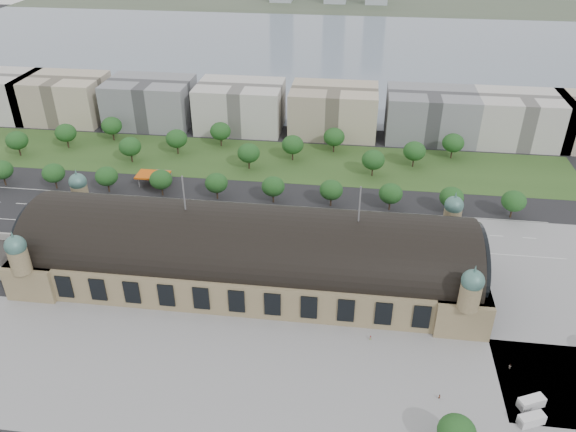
# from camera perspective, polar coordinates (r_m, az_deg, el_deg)

# --- Properties ---
(ground) EXTENTS (900.00, 900.00, 0.00)m
(ground) POSITION_cam_1_polar(r_m,az_deg,el_deg) (191.70, -3.90, -6.32)
(ground) COLOR black
(ground) RESTS_ON ground
(station) EXTENTS (150.00, 48.40, 44.30)m
(station) POSITION_cam_1_polar(r_m,az_deg,el_deg) (185.68, -4.01, -3.80)
(station) COLOR #897855
(station) RESTS_ON ground
(plaza_south) EXTENTS (190.00, 48.00, 0.12)m
(plaza_south) POSITION_cam_1_polar(r_m,az_deg,el_deg) (158.09, -3.29, -16.22)
(plaza_south) COLOR gray
(plaza_south) RESTS_ON ground
(plaza_east) EXTENTS (56.00, 100.00, 0.12)m
(plaza_east) POSITION_cam_1_polar(r_m,az_deg,el_deg) (201.69, 26.52, -7.96)
(plaza_east) COLOR gray
(plaza_east) RESTS_ON ground
(road_slab) EXTENTS (260.00, 26.00, 0.10)m
(road_slab) POSITION_cam_1_polar(r_m,az_deg,el_deg) (226.37, -7.08, -0.12)
(road_slab) COLOR black
(road_slab) RESTS_ON ground
(grass_belt) EXTENTS (300.00, 45.00, 0.10)m
(grass_belt) POSITION_cam_1_polar(r_m,az_deg,el_deg) (272.73, -3.35, 5.72)
(grass_belt) COLOR #2C4C1E
(grass_belt) RESTS_ON ground
(petrol_station) EXTENTS (14.00, 13.00, 5.05)m
(petrol_station) POSITION_cam_1_polar(r_m,az_deg,el_deg) (257.38, -13.06, 4.05)
(petrol_station) COLOR #CC510C
(petrol_station) RESTS_ON ground
(lake) EXTENTS (700.00, 320.00, 0.08)m
(lake) POSITION_cam_1_polar(r_m,az_deg,el_deg) (463.24, 3.27, 16.37)
(lake) COLOR slate
(lake) RESTS_ON ground
(far_shore) EXTENTS (700.00, 120.00, 0.14)m
(far_shore) POSITION_cam_1_polar(r_m,az_deg,el_deg) (658.44, 4.76, 20.66)
(far_shore) COLOR #44513D
(far_shore) RESTS_ON ground
(office_1) EXTENTS (45.00, 32.00, 24.00)m
(office_1) POSITION_cam_1_polar(r_m,az_deg,el_deg) (341.87, -21.83, 11.04)
(office_1) COLOR #B4A78D
(office_1) RESTS_ON ground
(office_2) EXTENTS (45.00, 32.00, 24.00)m
(office_2) POSITION_cam_1_polar(r_m,az_deg,el_deg) (321.14, -13.81, 11.16)
(office_2) COLOR gray
(office_2) RESTS_ON ground
(office_3) EXTENTS (45.00, 32.00, 24.00)m
(office_3) POSITION_cam_1_polar(r_m,az_deg,el_deg) (307.23, -4.87, 11.04)
(office_3) COLOR #B7B3AD
(office_3) RESTS_ON ground
(office_4) EXTENTS (45.00, 32.00, 24.00)m
(office_4) POSITION_cam_1_polar(r_m,az_deg,el_deg) (301.07, 4.65, 10.63)
(office_4) COLOR #B4A78D
(office_4) RESTS_ON ground
(office_5) EXTENTS (45.00, 32.00, 24.00)m
(office_5) POSITION_cam_1_polar(r_m,az_deg,el_deg) (303.15, 14.26, 9.92)
(office_5) COLOR gray
(office_5) RESTS_ON ground
(office_6) EXTENTS (45.00, 32.00, 24.00)m
(office_6) POSITION_cam_1_polar(r_m,az_deg,el_deg) (311.94, 22.56, 9.09)
(office_6) COLOR #B7B3AD
(office_6) RESTS_ON ground
(tree_row_0) EXTENTS (9.60, 9.60, 11.52)m
(tree_row_0) POSITION_cam_1_polar(r_m,az_deg,el_deg) (275.53, -27.09, 4.19)
(tree_row_0) COLOR #2D2116
(tree_row_0) RESTS_ON ground
(tree_row_1) EXTENTS (9.60, 9.60, 11.52)m
(tree_row_1) POSITION_cam_1_polar(r_m,az_deg,el_deg) (263.01, -22.72, 4.05)
(tree_row_1) COLOR #2D2116
(tree_row_1) RESTS_ON ground
(tree_row_2) EXTENTS (9.60, 9.60, 11.52)m
(tree_row_2) POSITION_cam_1_polar(r_m,az_deg,el_deg) (252.16, -17.95, 3.86)
(tree_row_2) COLOR #2D2116
(tree_row_2) RESTS_ON ground
(tree_row_3) EXTENTS (9.60, 9.60, 11.52)m
(tree_row_3) POSITION_cam_1_polar(r_m,az_deg,el_deg) (243.21, -12.79, 3.63)
(tree_row_3) COLOR #2D2116
(tree_row_3) RESTS_ON ground
(tree_row_4) EXTENTS (9.60, 9.60, 11.52)m
(tree_row_4) POSITION_cam_1_polar(r_m,az_deg,el_deg) (236.36, -7.29, 3.35)
(tree_row_4) COLOR #2D2116
(tree_row_4) RESTS_ON ground
(tree_row_5) EXTENTS (9.60, 9.60, 11.52)m
(tree_row_5) POSITION_cam_1_polar(r_m,az_deg,el_deg) (231.80, -1.52, 3.02)
(tree_row_5) COLOR #2D2116
(tree_row_5) RESTS_ON ground
(tree_row_6) EXTENTS (9.60, 9.60, 11.52)m
(tree_row_6) POSITION_cam_1_polar(r_m,az_deg,el_deg) (229.67, 4.41, 2.66)
(tree_row_6) COLOR #2D2116
(tree_row_6) RESTS_ON ground
(tree_row_7) EXTENTS (9.60, 9.60, 11.52)m
(tree_row_7) POSITION_cam_1_polar(r_m,az_deg,el_deg) (230.05, 10.39, 2.26)
(tree_row_7) COLOR #2D2116
(tree_row_7) RESTS_ON ground
(tree_row_8) EXTENTS (9.60, 9.60, 11.52)m
(tree_row_8) POSITION_cam_1_polar(r_m,az_deg,el_deg) (232.90, 16.28, 1.84)
(tree_row_8) COLOR #2D2116
(tree_row_8) RESTS_ON ground
(tree_row_9) EXTENTS (9.60, 9.60, 11.52)m
(tree_row_9) POSITION_cam_1_polar(r_m,az_deg,el_deg) (238.16, 21.97, 1.42)
(tree_row_9) COLOR #2D2116
(tree_row_9) RESTS_ON ground
(tree_belt_0) EXTENTS (10.40, 10.40, 12.48)m
(tree_belt_0) POSITION_cam_1_polar(r_m,az_deg,el_deg) (303.27, -25.84, 6.93)
(tree_belt_0) COLOR #2D2116
(tree_belt_0) RESTS_ON ground
(tree_belt_1) EXTENTS (10.40, 10.40, 12.48)m
(tree_belt_1) POSITION_cam_1_polar(r_m,az_deg,el_deg) (303.12, -21.66, 7.86)
(tree_belt_1) COLOR #2D2116
(tree_belt_1) RESTS_ON ground
(tree_belt_2) EXTENTS (10.40, 10.40, 12.48)m
(tree_belt_2) POSITION_cam_1_polar(r_m,az_deg,el_deg) (304.64, -17.48, 8.74)
(tree_belt_2) COLOR #2D2116
(tree_belt_2) RESTS_ON ground
(tree_belt_3) EXTENTS (10.40, 10.40, 12.48)m
(tree_belt_3) POSITION_cam_1_polar(r_m,az_deg,el_deg) (276.96, -15.76, 6.81)
(tree_belt_3) COLOR #2D2116
(tree_belt_3) RESTS_ON ground
(tree_belt_4) EXTENTS (10.40, 10.40, 12.48)m
(tree_belt_4) POSITION_cam_1_polar(r_m,az_deg,el_deg) (280.68, -11.26, 7.72)
(tree_belt_4) COLOR #2D2116
(tree_belt_4) RESTS_ON ground
(tree_belt_5) EXTENTS (10.40, 10.40, 12.48)m
(tree_belt_5) POSITION_cam_1_polar(r_m,az_deg,el_deg) (286.12, -6.88, 8.55)
(tree_belt_5) COLOR #2D2116
(tree_belt_5) RESTS_ON ground
(tree_belt_6) EXTENTS (10.40, 10.40, 12.48)m
(tree_belt_6) POSITION_cam_1_polar(r_m,az_deg,el_deg) (260.64, -4.02, 6.41)
(tree_belt_6) COLOR #2D2116
(tree_belt_6) RESTS_ON ground
(tree_belt_7) EXTENTS (10.40, 10.40, 12.48)m
(tree_belt_7) POSITION_cam_1_polar(r_m,az_deg,el_deg) (268.66, 0.48, 7.26)
(tree_belt_7) COLOR #2D2116
(tree_belt_7) RESTS_ON ground
(tree_belt_8) EXTENTS (10.40, 10.40, 12.48)m
(tree_belt_8) POSITION_cam_1_polar(r_m,az_deg,el_deg) (278.26, 4.71, 8.01)
(tree_belt_8) COLOR #2D2116
(tree_belt_8) RESTS_ON ground
(tree_belt_9) EXTENTS (10.40, 10.40, 12.48)m
(tree_belt_9) POSITION_cam_1_polar(r_m,az_deg,el_deg) (256.25, 8.66, 5.67)
(tree_belt_9) COLOR #2D2116
(tree_belt_9) RESTS_ON ground
(tree_belt_10) EXTENTS (10.40, 10.40, 12.48)m
(tree_belt_10) POSITION_cam_1_polar(r_m,az_deg,el_deg) (268.46, 12.72, 6.45)
(tree_belt_10) COLOR #2D2116
(tree_belt_10) RESTS_ON ground
(tree_belt_11) EXTENTS (10.40, 10.40, 12.48)m
(tree_belt_11) POSITION_cam_1_polar(r_m,az_deg,el_deg) (281.93, 16.43, 7.14)
(tree_belt_11) COLOR #2D2116
(tree_belt_11) RESTS_ON ground
(tree_plaza_s) EXTENTS (9.00, 9.00, 10.64)m
(tree_plaza_s) POSITION_cam_1_polar(r_m,az_deg,el_deg) (143.54, 16.76, -20.29)
(tree_plaza_s) COLOR #2D2116
(tree_plaza_s) RESTS_ON ground
(traffic_car_1) EXTENTS (4.66, 2.09, 1.48)m
(traffic_car_1) POSITION_cam_1_polar(r_m,az_deg,el_deg) (251.54, -19.67, 1.74)
(traffic_car_1) COLOR gray
(traffic_car_1) RESTS_ON ground
(traffic_car_2) EXTENTS (5.64, 2.87, 1.53)m
(traffic_car_2) POSITION_cam_1_polar(r_m,az_deg,el_deg) (241.40, -20.13, 0.39)
(traffic_car_2) COLOR black
(traffic_car_2) RESTS_ON ground
(traffic_car_3) EXTENTS (4.67, 2.23, 1.31)m
(traffic_car_3) POSITION_cam_1_polar(r_m,az_deg,el_deg) (236.30, -11.23, 1.10)
(traffic_car_3) COLOR maroon
(traffic_car_3) RESTS_ON ground
(traffic_car_4) EXTENTS (3.76, 1.53, 1.28)m
(traffic_car_4) POSITION_cam_1_polar(r_m,az_deg,el_deg) (213.12, 3.66, -1.86)
(traffic_car_4) COLOR #1A204A
(traffic_car_4) RESTS_ON ground
(traffic_car_6) EXTENTS (4.96, 2.57, 1.34)m
(traffic_car_6) POSITION_cam_1_polar(r_m,az_deg,el_deg) (221.03, 14.97, -1.65)
(traffic_car_6) COLOR silver
(traffic_car_6) RESTS_ON ground
(parked_car_0) EXTENTS (4.57, 3.57, 1.45)m
(parked_car_0) POSITION_cam_1_polar(r_m,az_deg,el_deg) (233.45, -20.38, -0.76)
(parked_car_0) COLOR black
(parked_car_0) RESTS_ON ground
(parked_car_1) EXTENTS (5.32, 4.71, 1.37)m
(parked_car_1) POSITION_cam_1_polar(r_m,az_deg,el_deg) (219.77, -14.55, -1.79)
(parked_car_1) COLOR maroon
(parked_car_1) RESTS_ON ground
(parked_car_2) EXTENTS (5.16, 4.10, 1.40)m
(parked_car_2) POSITION_cam_1_polar(r_m,az_deg,el_deg) (221.67, -13.35, -1.30)
(parked_car_2) COLOR #191843
(parked_car_2) RESTS_ON ground
(parked_car_3) EXTENTS (4.35, 2.91, 1.38)m
(parked_car_3) POSITION_cam_1_polar(r_m,az_deg,el_deg) (221.67, -13.34, -1.31)
(parked_car_3) COLOR #5C5E64
(parked_car_3) RESTS_ON ground
(parked_car_4) EXTENTS (4.26, 3.39, 1.36)m
(parked_car_4) POSITION_cam_1_polar(r_m,az_deg,el_deg) (221.73, -13.38, -1.30)
(parked_car_4) COLOR silver
(parked_car_4) RESTS_ON ground
(parked_car_5) EXTENTS (5.63, 5.03, 1.45)m
(parked_car_5) POSITION_cam_1_polar(r_m,az_deg,el_deg) (225.59, -15.98, -1.09)
(parked_car_5) COLOR #92949A
(parked_car_5) RESTS_ON ground
(parked_car_6) EXTENTS (5.08, 3.52, 1.37)m
(parked_car_6) POSITION_cam_1_polar(r_m,az_deg,el_deg) (215.06, -10.94, -2.08)
(parked_car_6) COLOR black
(parked_car_6) RESTS_ON ground
(bus_west) EXTENTS (12.21, 3.08, 3.39)m
(bus_west) POSITION_cam_1_polar(r_m,az_deg,el_deg) (217.45, -3.61, -0.81)
(bus_west) COLOR #B73D1D
(bus_west) RESTS_ON ground
(bus_mid) EXTENTS (10.63, 3.45, 2.91)m
(bus_mid) POSITION_cam_1_polar(r_m,az_deg,el_deg) (212.23, -1.83, -1.70)
(bus_mid) COLOR silver
(bus_mid) RESTS_ON ground
(bus_east) EXTENTS (12.68, 3.13, 3.52)m
(bus_east) POSITION_cam_1_polar(r_m,az_deg,el_deg) (213.89, 1.95, -1.32)
(bus_east) COLOR #B9B4AB
(bus_east) RESTS_ON ground
(van_east) EXTENTS (7.36, 5.32, 2.96)m
(van_east) POSITION_cam_1_polar(r_m,az_deg,el_deg) (162.79, 23.37, -17.04)
(van_east) COLOR silver
(van_east) RESTS_ON ground
(van_south) EXTENTS (7.13, 5.02, 2.87)m
(van_south) POSITION_cam_1_polar(r_m,az_deg,el_deg) (158.97, 23.38, -18.50)
(van_south) COLOR silver
(van_south) RESTS_ON ground
(pedestrian_0) EXTENTS (0.76, 0.45, 1.53)m
(pedestrian_0) POSITION_cam_1_polar(r_m,az_deg,el_deg) (169.71, 8.37, -12.16)
(pedestrian_0) COLOR gray
(pedestrian_0) RESTS_ON ground
(pedestrian_1) EXTENTS (0.70, 0.64, 1.60)m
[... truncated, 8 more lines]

